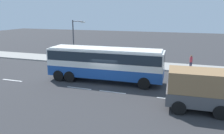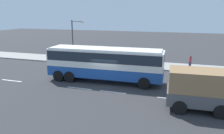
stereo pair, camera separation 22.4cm
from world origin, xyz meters
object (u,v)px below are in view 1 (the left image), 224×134
object	(u,v)px
pedestrian_near_curb	(191,61)
cargo_truck	(221,90)
coach_bus	(105,61)
street_lamp	(75,38)

from	to	relation	value
pedestrian_near_curb	cargo_truck	bearing A→B (deg)	-147.40
coach_bus	cargo_truck	bearing A→B (deg)	-24.07
pedestrian_near_curb	street_lamp	bearing A→B (deg)	118.55
coach_bus	cargo_truck	xyz separation A→B (m)	(9.83, -4.04, -0.51)
coach_bus	pedestrian_near_curb	bearing A→B (deg)	40.08
coach_bus	pedestrian_near_curb	size ratio (longest dim) A/B	6.89
pedestrian_near_curb	coach_bus	bearing A→B (deg)	156.30
cargo_truck	street_lamp	bearing A→B (deg)	144.95
cargo_truck	pedestrian_near_curb	size ratio (longest dim) A/B	4.49
street_lamp	coach_bus	bearing A→B (deg)	-44.06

